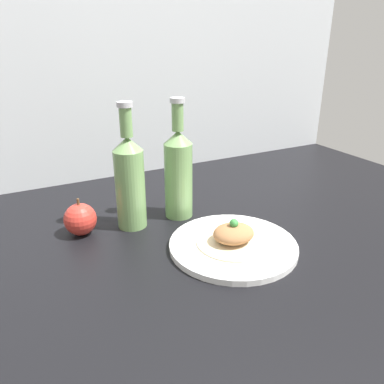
# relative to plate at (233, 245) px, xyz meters

# --- Properties ---
(ground_plane) EXTENTS (1.80, 1.10, 0.04)m
(ground_plane) POSITION_rel_plate_xyz_m (-0.07, 0.07, -0.03)
(ground_plane) COLOR black
(wall_backsplash) EXTENTS (1.80, 0.03, 0.80)m
(wall_backsplash) POSITION_rel_plate_xyz_m (-0.07, 0.61, 0.39)
(wall_backsplash) COLOR silver
(wall_backsplash) RESTS_ON ground_plane
(plate) EXTENTS (0.29, 0.29, 0.02)m
(plate) POSITION_rel_plate_xyz_m (0.00, 0.00, 0.00)
(plate) COLOR white
(plate) RESTS_ON ground_plane
(plated_food) EXTENTS (0.17, 0.17, 0.06)m
(plated_food) POSITION_rel_plate_xyz_m (0.00, -0.00, 0.02)
(plated_food) COLOR beige
(plated_food) RESTS_ON plate
(cider_bottle_left) EXTENTS (0.07, 0.07, 0.31)m
(cider_bottle_left) POSITION_rel_plate_xyz_m (-0.17, 0.21, 0.12)
(cider_bottle_left) COLOR #729E5B
(cider_bottle_left) RESTS_ON ground_plane
(cider_bottle_right) EXTENTS (0.07, 0.07, 0.31)m
(cider_bottle_right) POSITION_rel_plate_xyz_m (-0.04, 0.21, 0.12)
(cider_bottle_right) COLOR #729E5B
(cider_bottle_right) RESTS_ON ground_plane
(apple) EXTENTS (0.08, 0.08, 0.09)m
(apple) POSITION_rel_plate_xyz_m (-0.29, 0.23, 0.03)
(apple) COLOR red
(apple) RESTS_ON ground_plane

